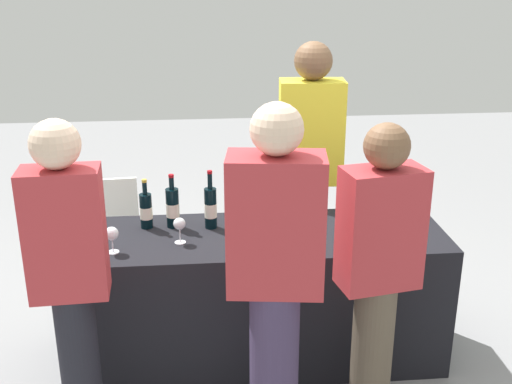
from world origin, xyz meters
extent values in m
plane|color=gray|center=(0.00, 0.00, 0.00)|extent=(12.00, 12.00, 0.00)
cube|color=black|center=(0.00, 0.00, 0.39)|extent=(2.12, 0.67, 0.78)
cylinder|color=black|center=(-0.61, 0.15, 0.88)|extent=(0.07, 0.07, 0.20)
cylinder|color=black|center=(-0.61, 0.15, 1.02)|extent=(0.03, 0.03, 0.07)
cylinder|color=gold|center=(-0.61, 0.15, 1.06)|extent=(0.03, 0.03, 0.02)
cylinder|color=silver|center=(-0.61, 0.15, 0.87)|extent=(0.07, 0.07, 0.07)
cylinder|color=black|center=(-0.46, 0.15, 0.90)|extent=(0.07, 0.07, 0.23)
cylinder|color=black|center=(-0.46, 0.15, 1.04)|extent=(0.03, 0.03, 0.07)
cylinder|color=maroon|center=(-0.46, 0.15, 1.09)|extent=(0.03, 0.03, 0.02)
cylinder|color=silver|center=(-0.46, 0.15, 0.88)|extent=(0.07, 0.07, 0.08)
cylinder|color=black|center=(-0.25, 0.12, 0.90)|extent=(0.07, 0.07, 0.23)
cylinder|color=black|center=(-0.25, 0.12, 1.06)|extent=(0.03, 0.03, 0.09)
cylinder|color=maroon|center=(-0.25, 0.12, 1.11)|extent=(0.03, 0.03, 0.02)
cylinder|color=silver|center=(-0.25, 0.12, 0.89)|extent=(0.07, 0.07, 0.08)
cylinder|color=black|center=(0.82, 0.15, 0.89)|extent=(0.07, 0.07, 0.21)
cylinder|color=black|center=(0.82, 0.15, 1.03)|extent=(0.03, 0.03, 0.08)
cylinder|color=black|center=(0.82, 0.15, 1.08)|extent=(0.03, 0.03, 0.02)
cylinder|color=silver|center=(0.82, 0.15, 0.88)|extent=(0.08, 0.08, 0.07)
cylinder|color=silver|center=(-0.76, -0.16, 0.78)|extent=(0.06, 0.06, 0.00)
cylinder|color=silver|center=(-0.76, -0.16, 0.82)|extent=(0.01, 0.01, 0.07)
sphere|color=silver|center=(-0.76, -0.16, 0.89)|extent=(0.07, 0.07, 0.07)
sphere|color=#590C19|center=(-0.76, -0.16, 0.88)|extent=(0.04, 0.04, 0.04)
cylinder|color=silver|center=(-0.42, -0.07, 0.78)|extent=(0.06, 0.06, 0.00)
cylinder|color=silver|center=(-0.42, -0.07, 0.82)|extent=(0.01, 0.01, 0.08)
sphere|color=silver|center=(-0.42, -0.07, 0.89)|extent=(0.07, 0.07, 0.07)
cylinder|color=silver|center=(-0.09, -0.12, 0.78)|extent=(0.06, 0.06, 0.00)
cylinder|color=silver|center=(-0.09, -0.12, 0.82)|extent=(0.01, 0.01, 0.07)
sphere|color=silver|center=(-0.09, -0.12, 0.88)|extent=(0.06, 0.06, 0.06)
sphere|color=#590C19|center=(-0.09, -0.12, 0.87)|extent=(0.03, 0.03, 0.03)
cylinder|color=silver|center=(0.00, -0.13, 0.78)|extent=(0.07, 0.07, 0.00)
cylinder|color=silver|center=(0.00, -0.13, 0.82)|extent=(0.01, 0.01, 0.08)
sphere|color=silver|center=(0.00, -0.13, 0.89)|extent=(0.07, 0.07, 0.07)
cylinder|color=silver|center=(0.65, 0.08, 0.88)|extent=(0.19, 0.19, 0.20)
cylinder|color=#3F3351|center=(0.41, 0.61, 0.44)|extent=(0.22, 0.22, 0.87)
cube|color=yellow|center=(0.41, 0.61, 1.20)|extent=(0.42, 0.25, 0.65)
sphere|color=brown|center=(0.41, 0.61, 1.64)|extent=(0.24, 0.24, 0.24)
cylinder|color=black|center=(-0.89, -0.62, 0.40)|extent=(0.19, 0.19, 0.79)
cube|color=#B23338|center=(-0.89, -0.62, 1.09)|extent=(0.35, 0.20, 0.60)
sphere|color=beige|center=(-0.89, -0.62, 1.50)|extent=(0.22, 0.22, 0.22)
cylinder|color=#3F3351|center=(0.02, -0.72, 0.42)|extent=(0.23, 0.23, 0.83)
cube|color=#B23338|center=(0.02, -0.72, 1.14)|extent=(0.45, 0.28, 0.62)
sphere|color=beige|center=(0.02, -0.72, 1.57)|extent=(0.23, 0.23, 0.23)
cylinder|color=brown|center=(0.52, -0.61, 0.38)|extent=(0.20, 0.20, 0.77)
cube|color=#B23338|center=(0.52, -0.61, 1.06)|extent=(0.40, 0.27, 0.58)
sphere|color=brown|center=(0.52, -0.61, 1.45)|extent=(0.21, 0.21, 0.21)
cube|color=white|center=(-0.99, 1.03, 0.39)|extent=(0.48, 0.07, 0.78)
camera|label=1|loc=(-0.30, -3.21, 2.22)|focal=44.41mm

